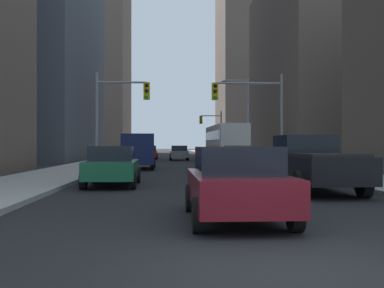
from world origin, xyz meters
The scene contains 17 objects.
ground_plane centered at (0.00, 0.00, 0.00)m, with size 400.00×400.00×0.00m, color black.
sidewalk_left centered at (-6.99, 50.00, 0.07)m, with size 3.77×160.00×0.15m, color #9E9E99.
sidewalk_right centered at (6.99, 50.00, 0.07)m, with size 3.77×160.00×0.15m, color #9E9E99.
city_bus centered at (4.13, 38.57, 1.93)m, with size 2.76×11.55×3.40m.
pickup_truck_black centered at (3.36, 9.81, 0.93)m, with size 2.20×5.46×1.90m.
cargo_van_navy centered at (-3.30, 25.28, 1.29)m, with size 2.18×5.28×2.26m.
sedan_maroon centered at (-0.06, 4.02, 0.77)m, with size 1.95×4.20×1.52m.
sedan_green centered at (-3.52, 12.35, 0.77)m, with size 1.95×4.23×1.52m.
sedan_white centered at (3.55, 27.53, 0.77)m, with size 1.95×4.23×1.52m.
sedan_red centered at (-3.36, 45.65, 0.77)m, with size 1.95×4.24×1.52m.
sedan_grey centered at (-0.13, 43.05, 0.77)m, with size 1.95×4.23×1.52m.
traffic_signal_near_left centered at (-4.31, 23.26, 4.02)m, with size 3.31×0.44×6.00m.
traffic_signal_near_right centered at (3.78, 23.26, 4.07)m, with size 4.45×0.44×6.00m.
traffic_signal_far_right centered at (4.49, 55.21, 4.00)m, with size 2.92×0.44×6.00m.
street_lamp_right centered at (5.40, 35.72, 4.55)m, with size 2.48×0.32×7.50m.
building_right_mid_block centered at (19.12, 45.68, 10.22)m, with size 18.61×23.70×20.43m, color #66564C.
building_right_far_highrise centered at (22.08, 93.91, 27.05)m, with size 24.14×18.72×54.09m, color #66564C.
Camera 1 is at (-1.50, -5.52, 1.55)m, focal length 43.91 mm.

